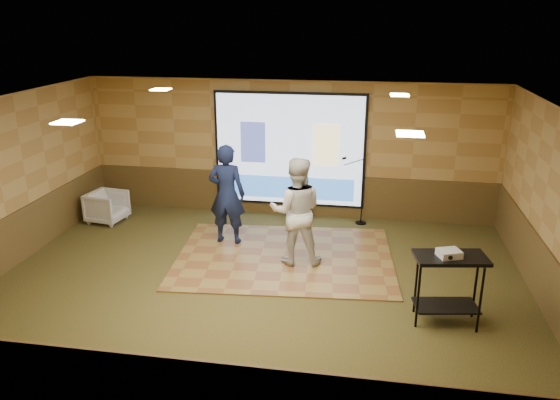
% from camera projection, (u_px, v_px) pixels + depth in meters
% --- Properties ---
extents(ground, '(9.00, 9.00, 0.00)m').
position_uv_depth(ground, '(258.00, 285.00, 9.17)').
color(ground, '#2D3719').
rests_on(ground, ground).
extents(room_shell, '(9.04, 7.04, 3.02)m').
position_uv_depth(room_shell, '(256.00, 164.00, 8.49)').
color(room_shell, '#B18C4A').
rests_on(room_shell, ground).
extents(wainscot_back, '(9.00, 0.04, 0.95)m').
position_uv_depth(wainscot_back, '(289.00, 194.00, 12.26)').
color(wainscot_back, brown).
rests_on(wainscot_back, ground).
extents(wainscot_front, '(9.00, 0.04, 0.95)m').
position_uv_depth(wainscot_front, '(190.00, 397.00, 5.77)').
color(wainscot_front, brown).
rests_on(wainscot_front, ground).
extents(wainscot_left, '(0.04, 7.00, 0.95)m').
position_uv_depth(wainscot_left, '(12.00, 241.00, 9.72)').
color(wainscot_left, brown).
rests_on(wainscot_left, ground).
extents(wainscot_right, '(0.04, 7.00, 0.95)m').
position_uv_depth(wainscot_right, '(545.00, 280.00, 8.30)').
color(wainscot_right, brown).
rests_on(wainscot_right, ground).
extents(projector_screen, '(3.32, 0.06, 2.52)m').
position_uv_depth(projector_screen, '(289.00, 151.00, 11.90)').
color(projector_screen, black).
rests_on(projector_screen, room_shell).
extents(downlight_nw, '(0.32, 0.32, 0.02)m').
position_uv_depth(downlight_nw, '(161.00, 89.00, 10.23)').
color(downlight_nw, beige).
rests_on(downlight_nw, room_shell).
extents(downlight_ne, '(0.32, 0.32, 0.02)m').
position_uv_depth(downlight_ne, '(400.00, 95.00, 9.54)').
color(downlight_ne, beige).
rests_on(downlight_ne, room_shell).
extents(downlight_sw, '(0.32, 0.32, 0.02)m').
position_uv_depth(downlight_sw, '(67.00, 122.00, 7.16)').
color(downlight_sw, beige).
rests_on(downlight_sw, room_shell).
extents(downlight_se, '(0.32, 0.32, 0.02)m').
position_uv_depth(downlight_se, '(410.00, 134.00, 6.46)').
color(downlight_se, beige).
rests_on(downlight_se, room_shell).
extents(dance_floor, '(4.21, 3.35, 0.03)m').
position_uv_depth(dance_floor, '(285.00, 257.00, 10.18)').
color(dance_floor, olive).
rests_on(dance_floor, ground).
extents(player_left, '(0.73, 0.49, 1.97)m').
position_uv_depth(player_left, '(227.00, 194.00, 10.53)').
color(player_left, '#141C3E').
rests_on(player_left, dance_floor).
extents(player_right, '(1.04, 0.86, 1.96)m').
position_uv_depth(player_right, '(296.00, 211.00, 9.64)').
color(player_right, beige).
rests_on(player_right, dance_floor).
extents(av_table, '(1.01, 0.53, 1.07)m').
position_uv_depth(av_table, '(449.00, 275.00, 7.82)').
color(av_table, black).
rests_on(av_table, ground).
extents(projector, '(0.38, 0.35, 0.10)m').
position_uv_depth(projector, '(449.00, 253.00, 7.68)').
color(projector, silver).
rests_on(projector, av_table).
extents(mic_stand, '(0.58, 0.24, 1.48)m').
position_uv_depth(mic_stand, '(359.00, 202.00, 11.71)').
color(mic_stand, black).
rests_on(mic_stand, ground).
extents(banquet_chair, '(0.85, 0.83, 0.68)m').
position_uv_depth(banquet_chair, '(107.00, 207.00, 11.85)').
color(banquet_chair, gray).
rests_on(banquet_chair, ground).
extents(duffel_bag, '(0.55, 0.45, 0.29)m').
position_uv_depth(duffel_bag, '(297.00, 212.00, 12.12)').
color(duffel_bag, black).
rests_on(duffel_bag, ground).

